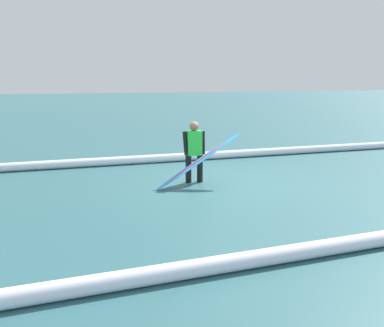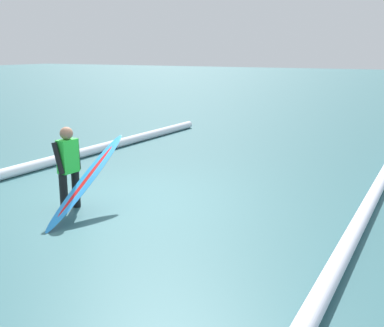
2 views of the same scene
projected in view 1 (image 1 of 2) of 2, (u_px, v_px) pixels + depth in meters
ground_plane at (232, 182)px, 10.03m from camera, size 130.45×130.45×0.00m
surfer at (194, 149)px, 9.89m from camera, size 0.52×0.25×1.45m
surfboard at (199, 161)px, 9.53m from camera, size 2.08×0.33×1.21m
wave_crest_foreground at (168, 158)px, 12.49m from camera, size 17.33×0.77×0.24m
wave_crest_midground at (311, 250)px, 5.78m from camera, size 20.63×0.33×0.23m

